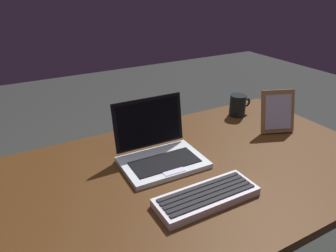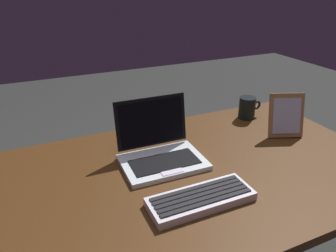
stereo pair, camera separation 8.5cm
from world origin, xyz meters
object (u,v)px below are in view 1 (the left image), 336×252
Objects in this scene: laptop_front at (159,151)px; external_keyboard at (207,197)px; coffee_mug at (238,105)px; photo_frame at (278,112)px.

laptop_front is 0.28m from external_keyboard.
laptop_front is 0.56m from coffee_mug.
coffee_mug is (0.53, 0.19, 0.01)m from laptop_front.
coffee_mug is (-0.03, 0.22, -0.04)m from photo_frame.
photo_frame is at bearing 24.31° from external_keyboard.
laptop_front is at bearing -160.60° from coffee_mug.
external_keyboard is at bearing -86.58° from laptop_front.
external_keyboard is 2.77× the size of coffee_mug.
photo_frame is 0.22m from coffee_mug.
photo_frame reaches higher than coffee_mug.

